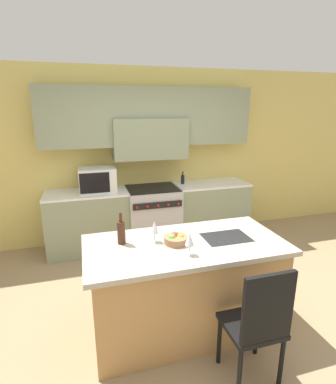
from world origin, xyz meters
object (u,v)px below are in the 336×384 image
wine_glass_near (190,240)px  island_chair (258,322)px  wine_bottle (121,232)px  wine_glass_far (154,228)px  fruit_bowl (176,239)px  microwave (97,180)px  range_stove (153,216)px  oil_bottle_on_counter (183,179)px

wine_glass_near → island_chair: bearing=-55.4°
wine_bottle → wine_glass_far: size_ratio=1.46×
wine_glass_far → fruit_bowl: (0.18, -0.08, -0.10)m
microwave → wine_bottle: (0.10, -1.83, -0.07)m
range_stove → microwave: size_ratio=1.75×
wine_glass_far → oil_bottle_on_counter: oil_bottle_on_counter is taller
wine_glass_near → wine_glass_far: size_ratio=1.00×
wine_glass_far → oil_bottle_on_counter: bearing=64.3°
fruit_bowl → wine_glass_near: bearing=-80.6°
island_chair → fruit_bowl: size_ratio=4.63×
range_stove → island_chair: size_ratio=0.89×
range_stove → oil_bottle_on_counter: 0.76m
wine_glass_near → wine_glass_far: same height
microwave → wine_bottle: microwave is taller
island_chair → range_stove: bearing=93.5°
microwave → island_chair: microwave is taller
wine_glass_far → fruit_bowl: wine_glass_far is taller
microwave → wine_glass_near: 2.30m
microwave → wine_bottle: bearing=-86.8°
fruit_bowl → oil_bottle_on_counter: bearing=69.5°
microwave → wine_glass_near: size_ratio=2.56×
wine_bottle → oil_bottle_on_counter: 2.27m
range_stove → wine_bottle: size_ratio=3.06×
island_chair → wine_glass_near: (-0.36, 0.52, 0.48)m
microwave → wine_glass_near: microwave is taller
wine_glass_near → oil_bottle_on_counter: bearing=72.5°
wine_glass_near → wine_glass_far: 0.40m
island_chair → oil_bottle_on_counter: bearing=82.7°
wine_glass_near → fruit_bowl: wine_glass_near is taller
wine_bottle → wine_glass_near: size_ratio=1.46×
wine_glass_far → wine_glass_near: bearing=-56.2°
wine_bottle → microwave: bearing=93.2°
microwave → wine_glass_far: 1.92m
island_chair → fruit_bowl: (-0.40, 0.77, 0.38)m
wine_glass_near → microwave: bearing=105.6°
wine_glass_near → wine_bottle: bearing=143.8°
island_chair → wine_glass_far: bearing=124.3°
microwave → wine_glass_far: (0.40, -1.88, -0.05)m
oil_bottle_on_counter → wine_glass_far: bearing=-115.7°
range_stove → island_chair: bearing=-86.5°
island_chair → microwave: bearing=109.7°
wine_glass_near → oil_bottle_on_counter: oil_bottle_on_counter is taller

